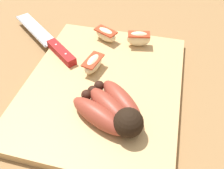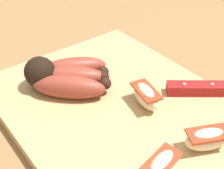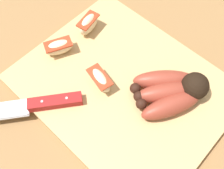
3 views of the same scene
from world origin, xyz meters
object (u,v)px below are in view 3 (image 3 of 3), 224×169
chefs_knife (29,106)px  apple_wedge_middle (100,79)px  banana_bunch (172,91)px  apple_wedge_near (59,47)px  apple_wedge_far (88,24)px

chefs_knife → apple_wedge_middle: apple_wedge_middle is taller
banana_bunch → apple_wedge_near: bearing=-161.9°
apple_wedge_near → chefs_knife: bearing=-65.9°
banana_bunch → apple_wedge_far: (-0.23, 0.01, -0.00)m
banana_bunch → chefs_knife: 0.27m
banana_bunch → apple_wedge_middle: size_ratio=2.31×
banana_bunch → chefs_knife: size_ratio=0.62×
apple_wedge_middle → apple_wedge_far: size_ratio=1.07×
banana_bunch → apple_wedge_near: (-0.23, -0.08, -0.00)m
banana_bunch → apple_wedge_middle: bearing=-148.0°
banana_bunch → chefs_knife: banana_bunch is taller
chefs_knife → apple_wedge_near: 0.14m
banana_bunch → apple_wedge_middle: (-0.12, -0.07, -0.00)m
apple_wedge_middle → chefs_knife: bearing=-115.5°
banana_bunch → apple_wedge_far: bearing=178.1°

